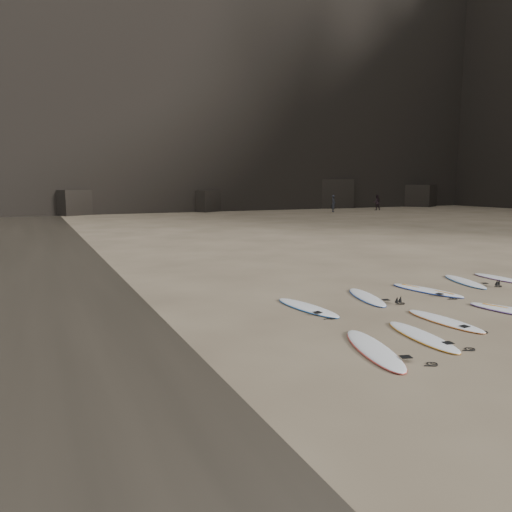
% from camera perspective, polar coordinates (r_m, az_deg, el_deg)
% --- Properties ---
extents(ground, '(240.00, 240.00, 0.00)m').
position_cam_1_polar(ground, '(13.42, 23.97, -6.57)').
color(ground, '#897559').
rests_on(ground, ground).
extents(headland, '(170.00, 101.00, 63.47)m').
position_cam_1_polar(headland, '(68.76, 6.21, 23.39)').
color(headland, black).
rests_on(headland, ground).
extents(surfboard_0, '(1.28, 2.65, 0.09)m').
position_cam_1_polar(surfboard_0, '(10.28, 13.34, -10.30)').
color(surfboard_0, white).
rests_on(surfboard_0, ground).
extents(surfboard_1, '(0.84, 2.40, 0.08)m').
position_cam_1_polar(surfboard_1, '(11.40, 18.45, -8.66)').
color(surfboard_1, white).
rests_on(surfboard_1, ground).
extents(surfboard_2, '(0.65, 2.28, 0.08)m').
position_cam_1_polar(surfboard_2, '(12.80, 20.74, -6.90)').
color(surfboard_2, white).
rests_on(surfboard_2, ground).
extents(surfboard_5, '(0.93, 2.47, 0.09)m').
position_cam_1_polar(surfboard_5, '(13.27, 5.89, -5.84)').
color(surfboard_5, white).
rests_on(surfboard_5, ground).
extents(surfboard_6, '(1.14, 2.40, 0.08)m').
position_cam_1_polar(surfboard_6, '(14.71, 12.55, -4.58)').
color(surfboard_6, white).
rests_on(surfboard_6, ground).
extents(surfboard_7, '(1.11, 2.50, 0.09)m').
position_cam_1_polar(surfboard_7, '(16.10, 18.94, -3.70)').
color(surfboard_7, white).
rests_on(surfboard_7, ground).
extents(surfboard_8, '(1.22, 2.41, 0.08)m').
position_cam_1_polar(surfboard_8, '(17.95, 22.74, -2.68)').
color(surfboard_8, white).
rests_on(surfboard_8, ground).
extents(surfboard_9, '(0.58, 2.25, 0.08)m').
position_cam_1_polar(surfboard_9, '(18.98, 26.30, -2.33)').
color(surfboard_9, white).
rests_on(surfboard_9, ground).
extents(person_a, '(0.64, 0.78, 1.86)m').
position_cam_1_polar(person_a, '(55.50, 8.84, 5.95)').
color(person_a, '#222327').
rests_on(person_a, ground).
extents(person_b, '(1.03, 0.91, 1.79)m').
position_cam_1_polar(person_b, '(60.01, 13.63, 5.96)').
color(person_b, black).
rests_on(person_b, ground).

